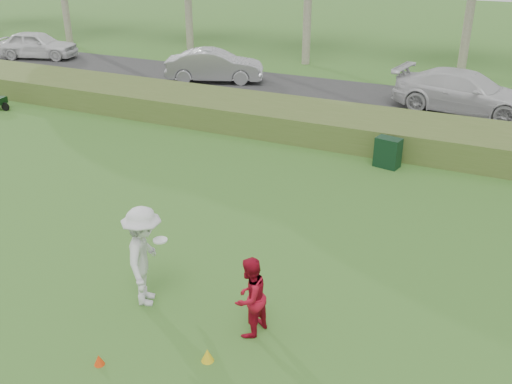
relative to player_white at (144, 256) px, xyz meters
The scene contains 11 objects.
ground 1.69m from the player_white, 46.47° to the right, with size 120.00×120.00×0.00m, color #316622.
reed_strip 11.08m from the player_white, 85.21° to the left, with size 80.00×3.00×0.90m, color #476026.
park_road 16.09m from the player_white, 86.70° to the left, with size 80.00×6.00×0.06m, color #2D2D2D.
player_white is the anchor object (origin of this frame).
player_red 2.26m from the player_white, ahead, with size 0.75×0.58×1.54m, color #A50E23.
cone_orange 2.11m from the player_white, 80.37° to the right, with size 0.18×0.18×0.20m, color #FC400D.
cone_yellow 2.35m from the player_white, 27.52° to the right, with size 0.22×0.22×0.24m, color yellow.
utility_cabinet 9.40m from the player_white, 74.14° to the left, with size 0.75×0.47×0.93m, color black.
car_left 25.46m from the player_white, 139.11° to the left, with size 1.79×4.44×1.51m, color white.
car_mid 17.81m from the player_white, 114.88° to the left, with size 1.60×4.58×1.51m, color #B4B4B8.
car_right 16.41m from the player_white, 76.09° to the left, with size 2.27×5.59×1.62m, color silver.
Camera 1 is at (5.02, -6.57, 6.68)m, focal length 40.00 mm.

